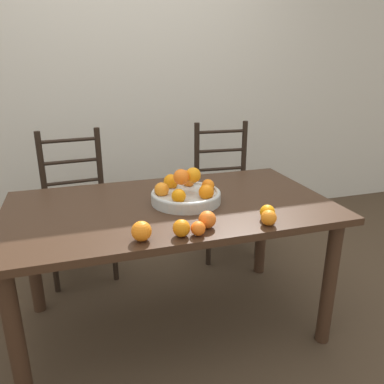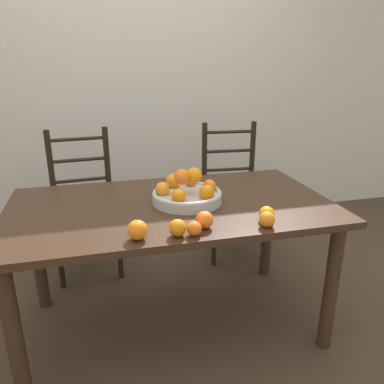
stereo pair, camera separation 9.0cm
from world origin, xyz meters
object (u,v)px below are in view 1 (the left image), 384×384
chair_left (77,208)px  orange_loose_1 (181,228)px  orange_loose_5 (198,228)px  chair_right (225,192)px  fruit_bowl (186,193)px  orange_loose_0 (267,212)px  orange_loose_2 (141,231)px  orange_loose_4 (269,218)px  orange_loose_3 (207,220)px

chair_left → orange_loose_1: bearing=-74.9°
orange_loose_1 → chair_left: 1.25m
orange_loose_5 → chair_right: size_ratio=0.06×
fruit_bowl → orange_loose_0: 0.44m
orange_loose_2 → orange_loose_4: size_ratio=1.18×
orange_loose_0 → orange_loose_4: bearing=-113.5°
orange_loose_0 → orange_loose_1: orange_loose_1 is taller
orange_loose_3 → chair_left: bearing=116.2°
orange_loose_3 → orange_loose_4: 0.27m
orange_loose_3 → orange_loose_0: bearing=1.0°
orange_loose_2 → orange_loose_1: bearing=-3.9°
orange_loose_1 → orange_loose_4: 0.39m
fruit_bowl → orange_loose_5: (-0.06, -0.39, -0.02)m
orange_loose_2 → chair_left: bearing=102.3°
orange_loose_1 → orange_loose_5: 0.07m
orange_loose_3 → chair_left: size_ratio=0.08×
orange_loose_2 → chair_left: chair_left is taller
orange_loose_4 → chair_right: size_ratio=0.07×
orange_loose_2 → orange_loose_4: bearing=-1.9°
orange_loose_2 → chair_right: chair_right is taller
orange_loose_3 → fruit_bowl: bearing=89.8°
orange_loose_2 → fruit_bowl: bearing=51.4°
orange_loose_2 → chair_left: (-0.25, 1.13, -0.30)m
orange_loose_3 → chair_right: (0.54, 1.10, -0.30)m
orange_loose_1 → orange_loose_4: size_ratio=1.05×
fruit_bowl → orange_loose_4: size_ratio=5.08×
orange_loose_2 → chair_right: (0.83, 1.13, -0.30)m
orange_loose_0 → orange_loose_5: (-0.35, -0.06, -0.00)m
orange_loose_0 → orange_loose_4: same height
chair_right → orange_loose_4: bearing=-99.2°
orange_loose_4 → fruit_bowl: bearing=124.5°
orange_loose_3 → chair_left: chair_left is taller
chair_left → orange_loose_3: bearing=-68.4°
orange_loose_2 → orange_loose_5: size_ratio=1.34×
orange_loose_0 → chair_right: 1.16m
orange_loose_5 → chair_right: (0.60, 1.15, -0.29)m
fruit_bowl → orange_loose_2: (-0.29, -0.37, -0.01)m
fruit_bowl → chair_right: chair_right is taller
chair_right → orange_loose_5: bearing=-113.3°
orange_loose_4 → orange_loose_5: orange_loose_4 is taller
orange_loose_1 → chair_left: chair_left is taller
fruit_bowl → orange_loose_4: fruit_bowl is taller
orange_loose_4 → chair_right: chair_right is taller
orange_loose_0 → chair_right: size_ratio=0.07×
fruit_bowl → orange_loose_3: 0.33m
orange_loose_0 → orange_loose_2: (-0.58, -0.04, 0.01)m
orange_loose_3 → orange_loose_1: bearing=-159.8°
fruit_bowl → orange_loose_5: size_ratio=5.74×
orange_loose_2 → orange_loose_0: bearing=4.1°
fruit_bowl → orange_loose_1: 0.40m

